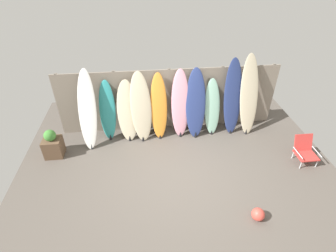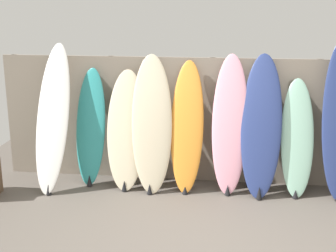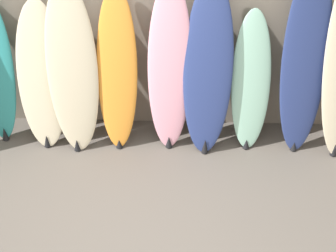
# 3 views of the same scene
# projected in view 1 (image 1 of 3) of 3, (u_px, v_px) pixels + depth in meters

# --- Properties ---
(ground) EXTENTS (7.68, 7.68, 0.00)m
(ground) POSITION_uv_depth(u_px,v_px,m) (179.00, 174.00, 6.21)
(ground) COLOR #5B544C
(fence_back) EXTENTS (6.08, 0.11, 1.80)m
(fence_back) POSITION_uv_depth(u_px,v_px,m) (169.00, 100.00, 7.33)
(fence_back) COLOR gray
(fence_back) RESTS_ON ground
(surfboard_white_0) EXTENTS (0.52, 0.81, 2.00)m
(surfboard_white_0) POSITION_uv_depth(u_px,v_px,m) (87.00, 111.00, 6.67)
(surfboard_white_0) COLOR white
(surfboard_white_0) RESTS_ON ground
(surfboard_teal_1) EXTENTS (0.48, 0.46, 1.66)m
(surfboard_teal_1) POSITION_uv_depth(u_px,v_px,m) (108.00, 111.00, 6.98)
(surfboard_teal_1) COLOR teal
(surfboard_teal_1) RESTS_ON ground
(surfboard_cream_2) EXTENTS (0.56, 0.53, 1.64)m
(surfboard_cream_2) POSITION_uv_depth(u_px,v_px,m) (128.00, 112.00, 6.98)
(surfboard_cream_2) COLOR beige
(surfboard_cream_2) RESTS_ON ground
(surfboard_cream_3) EXTENTS (0.62, 0.64, 1.86)m
(surfboard_cream_3) POSITION_uv_depth(u_px,v_px,m) (141.00, 108.00, 6.92)
(surfboard_cream_3) COLOR beige
(surfboard_cream_3) RESTS_ON ground
(surfboard_orange_4) EXTENTS (0.46, 0.57, 1.78)m
(surfboard_orange_4) POSITION_uv_depth(u_px,v_px,m) (159.00, 107.00, 7.04)
(surfboard_orange_4) COLOR orange
(surfboard_orange_4) RESTS_ON ground
(surfboard_pink_5) EXTENTS (0.49, 0.46, 1.88)m
(surfboard_pink_5) POSITION_uv_depth(u_px,v_px,m) (180.00, 104.00, 7.05)
(surfboard_pink_5) COLOR pink
(surfboard_pink_5) RESTS_ON ground
(surfboard_navy_6) EXTENTS (0.56, 0.60, 1.89)m
(surfboard_navy_6) POSITION_uv_depth(u_px,v_px,m) (196.00, 104.00, 7.05)
(surfboard_navy_6) COLOR navy
(surfboard_navy_6) RESTS_ON ground
(surfboard_seafoam_7) EXTENTS (0.47, 0.48, 1.57)m
(surfboard_seafoam_7) POSITION_uv_depth(u_px,v_px,m) (212.00, 107.00, 7.22)
(surfboard_seafoam_7) COLOR #9ED6BC
(surfboard_seafoam_7) RESTS_ON ground
(surfboard_navy_8) EXTENTS (0.52, 0.53, 2.10)m
(surfboard_navy_8) POSITION_uv_depth(u_px,v_px,m) (233.00, 98.00, 7.12)
(surfboard_navy_8) COLOR navy
(surfboard_navy_8) RESTS_ON ground
(surfboard_cream_9) EXTENTS (0.59, 0.67, 2.19)m
(surfboard_cream_9) POSITION_uv_depth(u_px,v_px,m) (249.00, 96.00, 7.11)
(surfboard_cream_9) COLOR beige
(surfboard_cream_9) RESTS_ON ground
(beach_chair) EXTENTS (0.50, 0.55, 0.65)m
(beach_chair) POSITION_uv_depth(u_px,v_px,m) (305.00, 150.00, 6.44)
(beach_chair) COLOR silver
(beach_chair) RESTS_ON ground
(planter_box) EXTENTS (0.44, 0.41, 0.77)m
(planter_box) POSITION_uv_depth(u_px,v_px,m) (53.00, 145.00, 6.58)
(planter_box) COLOR brown
(planter_box) RESTS_ON ground
(beach_ball) EXTENTS (0.26, 0.26, 0.26)m
(beach_ball) POSITION_uv_depth(u_px,v_px,m) (258.00, 214.00, 5.13)
(beach_ball) COLOR #E54C3F
(beach_ball) RESTS_ON ground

